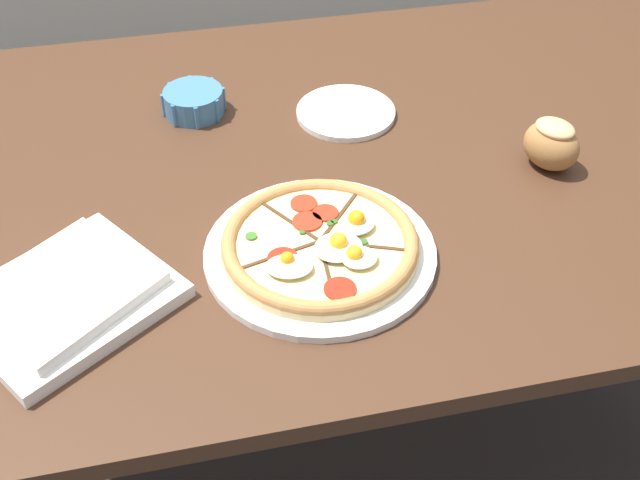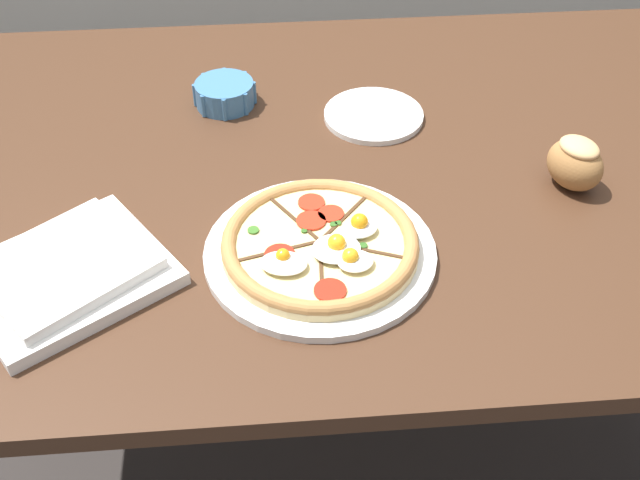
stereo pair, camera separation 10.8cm
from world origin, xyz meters
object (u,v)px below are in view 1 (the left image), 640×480
Objects in this scene: pizza at (321,247)px; napkin_folded at (66,297)px; ramekin_bowl at (194,101)px; dining_table at (334,199)px; side_saucer at (346,112)px; bread_piece_mid at (552,143)px.

napkin_folded is (-0.34, -0.02, -0.00)m from pizza.
pizza is at bearing -71.78° from ramekin_bowl.
dining_table is 9.27× the size of side_saucer.
side_saucer is (0.25, -0.06, -0.02)m from ramekin_bowl.
dining_table is 14.36× the size of ramekin_bowl.
ramekin_bowl is (-0.13, 0.40, 0.00)m from pizza.
bread_piece_mid is at bearing -37.47° from side_saucer.
napkin_folded is 2.88× the size of bread_piece_mid.
pizza is 0.36m from side_saucer.
side_saucer is (0.46, 0.36, -0.01)m from napkin_folded.
bread_piece_mid reaches higher than side_saucer.
dining_table is 0.16m from side_saucer.
side_saucer is at bearing 68.20° from dining_table.
pizza reaches higher than side_saucer.
ramekin_bowl is at bearing 165.83° from side_saucer.
dining_table is at bearing 72.03° from pizza.
pizza reaches higher than dining_table.
side_saucer is at bearing 70.64° from pizza.
ramekin_bowl is 0.59m from bread_piece_mid.
ramekin_bowl is at bearing 63.94° from napkin_folded.
napkin_folded is (-0.41, -0.24, 0.10)m from dining_table.
bread_piece_mid is at bearing -15.37° from dining_table.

